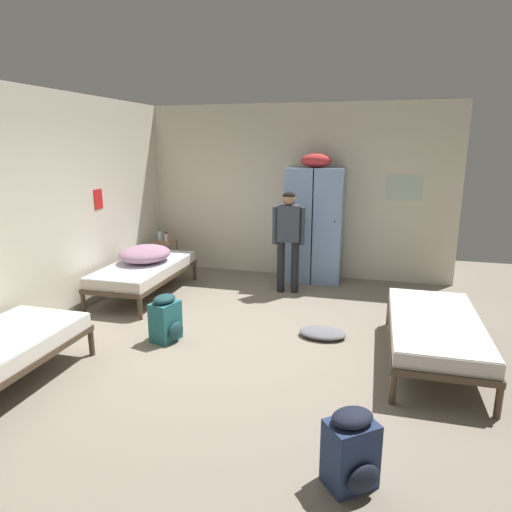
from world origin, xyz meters
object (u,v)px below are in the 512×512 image
at_px(bedding_heap, 145,254).
at_px(lotion_bottle, 166,237).
at_px(locker_bank, 314,223).
at_px(water_bottle, 160,236).
at_px(clothes_pile_grey, 323,333).
at_px(bed_right, 435,328).
at_px(backpack_navy, 351,451).
at_px(backpack_teal, 166,319).
at_px(person_traveler, 288,233).
at_px(shelf_unit, 165,254).
at_px(bed_left_rear, 144,270).

bearing_deg(bedding_heap, lotion_bottle, 98.51).
height_order(locker_bank, water_bottle, locker_bank).
bearing_deg(clothes_pile_grey, bed_right, -16.35).
bearing_deg(lotion_bottle, backpack_navy, -51.93).
xyz_separation_m(bed_right, backpack_navy, (-0.71, -2.01, -0.12)).
distance_m(lotion_bottle, clothes_pile_grey, 3.61).
relative_size(bed_right, backpack_teal, 3.45).
bearing_deg(backpack_teal, locker_bank, 65.15).
xyz_separation_m(person_traveler, water_bottle, (-2.37, 0.51, -0.26)).
relative_size(bed_right, lotion_bottle, 10.99).
xyz_separation_m(shelf_unit, bedding_heap, (0.23, -1.08, 0.27)).
bearing_deg(bed_left_rear, backpack_navy, -44.81).
relative_size(shelf_unit, backpack_navy, 1.04).
bearing_deg(clothes_pile_grey, person_traveler, 115.13).
xyz_separation_m(bed_right, lotion_bottle, (-4.12, 2.34, 0.27)).
bearing_deg(shelf_unit, bed_right, -29.59).
height_order(backpack_navy, clothes_pile_grey, backpack_navy).
distance_m(bed_left_rear, clothes_pile_grey, 2.91).
xyz_separation_m(water_bottle, clothes_pile_grey, (3.10, -2.06, -0.61)).
bearing_deg(locker_bank, bed_right, -58.11).
height_order(shelf_unit, lotion_bottle, lotion_bottle).
xyz_separation_m(bed_left_rear, bedding_heap, (-0.02, 0.10, 0.23)).
bearing_deg(bed_left_rear, water_bottle, 105.33).
bearing_deg(bed_right, locker_bank, 121.89).
bearing_deg(shelf_unit, locker_bank, 4.70).
bearing_deg(shelf_unit, backpack_navy, -51.61).
bearing_deg(person_traveler, bedding_heap, -164.04).
relative_size(bed_right, water_bottle, 9.39).
relative_size(bed_right, bed_left_rear, 1.00).
bearing_deg(locker_bank, shelf_unit, -175.30).
height_order(locker_bank, bed_left_rear, locker_bank).
bearing_deg(locker_bank, backpack_navy, -78.95).
bearing_deg(bed_right, lotion_bottle, 150.41).
bearing_deg(backpack_navy, water_bottle, 128.89).
bearing_deg(bed_right, backpack_navy, -109.57).
height_order(bed_left_rear, backpack_teal, backpack_teal).
relative_size(bed_left_rear, water_bottle, 9.39).
height_order(bed_right, backpack_navy, backpack_navy).
bearing_deg(bed_left_rear, person_traveler, 18.67).
bearing_deg(shelf_unit, water_bottle, 165.96).
distance_m(locker_bank, backpack_navy, 4.74).
distance_m(bed_right, clothes_pile_grey, 1.27).
bearing_deg(bed_right, bedding_heap, 161.90).
height_order(bed_left_rear, water_bottle, water_bottle).
bearing_deg(lotion_bottle, water_bottle, 158.20).
height_order(shelf_unit, water_bottle, water_bottle).
relative_size(lotion_bottle, clothes_pile_grey, 0.31).
relative_size(bedding_heap, water_bottle, 4.12).
relative_size(water_bottle, clothes_pile_grey, 0.37).
bearing_deg(person_traveler, bed_left_rear, -161.33).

